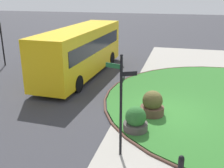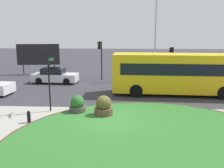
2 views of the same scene
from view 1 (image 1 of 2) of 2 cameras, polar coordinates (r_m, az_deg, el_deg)
ground at (r=13.11m, az=11.26°, el=-6.30°), size 120.00×120.00×0.00m
sidewalk_paving at (r=13.18m, az=19.54°, el=-6.91°), size 32.00×8.22×0.02m
signpost_directional at (r=8.98m, az=1.93°, el=-3.44°), size 0.61×1.05×3.68m
bollard_foreground at (r=9.11m, az=14.42°, el=-16.30°), size 0.19×0.19×0.70m
bus_yellow at (r=18.51m, az=-6.51°, el=7.16°), size 10.26×2.84×3.24m
traffic_light_near at (r=22.27m, az=-22.74°, el=9.73°), size 0.49×0.28×3.34m
planter_near_signpost at (r=12.58m, az=8.56°, el=-4.45°), size 1.10×1.10×1.26m
planter_kerbside at (r=11.16m, az=5.03°, el=-7.84°), size 1.01×1.01×1.12m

